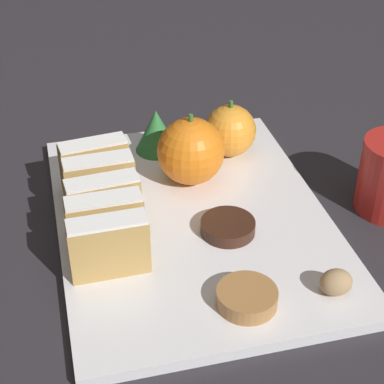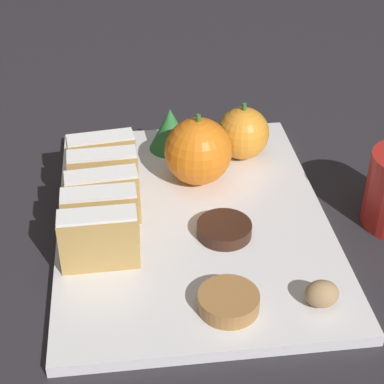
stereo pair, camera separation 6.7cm
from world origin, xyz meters
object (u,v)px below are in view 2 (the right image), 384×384
Objects in this scene: orange_far at (198,151)px; walnut at (322,294)px; orange_near at (243,133)px; chocolate_cookie at (224,229)px.

orange_far reaches higher than walnut.
chocolate_cookie is (-0.05, -0.15, -0.03)m from orange_near.
chocolate_cookie is at bearing 122.38° from walnut.
orange_near is 0.84× the size of orange_far.
orange_near is 0.16m from chocolate_cookie.
walnut reaches higher than chocolate_cookie.
orange_far is at bearing 97.39° from chocolate_cookie.
orange_near is 0.26m from walnut.
orange_far is 2.76× the size of walnut.
orange_far reaches higher than chocolate_cookie.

